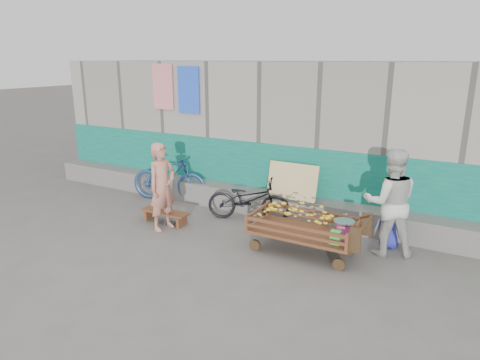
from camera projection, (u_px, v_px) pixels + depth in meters
The scene contains 9 objects.
ground at pixel (218, 263), 6.65m from camera, with size 80.00×80.00×0.00m, color #585550.
building_wall at pixel (312, 132), 9.65m from camera, with size 12.00×3.50×3.00m.
banana_cart at pixel (301, 221), 6.87m from camera, with size 1.85×0.85×0.79m.
bench at pixel (165, 214), 8.21m from camera, with size 0.97×0.29×0.24m.
vendor_man at pixel (162, 187), 7.77m from camera, with size 0.59×0.39×1.62m, color #B8725E.
woman at pixel (390, 202), 6.75m from camera, with size 0.84×0.66×1.74m, color beige.
child at pixel (390, 224), 7.08m from camera, with size 0.41×0.27×0.84m, color #2932B7.
bicycle_dark at pixel (248, 199), 8.30m from camera, with size 0.56×1.60×0.84m, color black.
bicycle_blue at pixel (169, 178), 9.41m from camera, with size 0.49×1.74×1.05m, color navy.
Camera 1 is at (3.23, -5.12, 3.06)m, focal length 32.00 mm.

